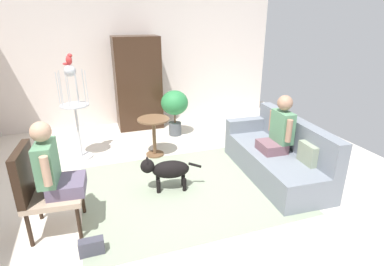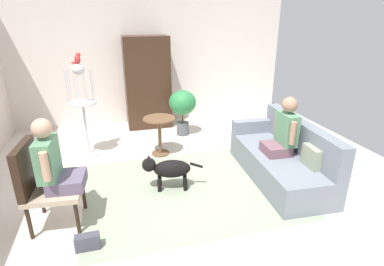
# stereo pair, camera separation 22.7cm
# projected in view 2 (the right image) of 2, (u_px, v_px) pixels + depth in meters

# --- Properties ---
(ground_plane) EXTENTS (7.11, 7.11, 0.00)m
(ground_plane) POSITION_uv_depth(u_px,v_px,m) (179.00, 183.00, 4.40)
(ground_plane) COLOR beige
(back_wall) EXTENTS (6.21, 0.12, 2.74)m
(back_wall) POSITION_uv_depth(u_px,v_px,m) (146.00, 59.00, 6.62)
(back_wall) COLOR silver
(back_wall) RESTS_ON ground
(area_rug) EXTENTS (2.79, 2.23, 0.01)m
(area_rug) POSITION_uv_depth(u_px,v_px,m) (188.00, 188.00, 4.27)
(area_rug) COLOR gray
(area_rug) RESTS_ON ground
(couch) EXTENTS (0.92, 1.97, 0.85)m
(couch) POSITION_uv_depth(u_px,v_px,m) (282.00, 158.00, 4.49)
(couch) COLOR slate
(couch) RESTS_ON ground
(armchair) EXTENTS (0.63, 0.62, 1.01)m
(armchair) POSITION_uv_depth(u_px,v_px,m) (41.00, 180.00, 3.35)
(armchair) COLOR black
(armchair) RESTS_ON ground
(person_on_couch) EXTENTS (0.43, 0.54, 0.82)m
(person_on_couch) POSITION_uv_depth(u_px,v_px,m) (284.00, 131.00, 4.30)
(person_on_couch) COLOR #744F59
(person_on_armchair) EXTENTS (0.48, 0.56, 0.81)m
(person_on_armchair) POSITION_uv_depth(u_px,v_px,m) (53.00, 162.00, 3.30)
(person_on_armchair) COLOR #5D5169
(round_end_table) EXTENTS (0.53, 0.53, 0.66)m
(round_end_table) POSITION_uv_depth(u_px,v_px,m) (160.00, 130.00, 5.17)
(round_end_table) COLOR brown
(round_end_table) RESTS_ON ground
(dog) EXTENTS (0.82, 0.33, 0.50)m
(dog) POSITION_uv_depth(u_px,v_px,m) (168.00, 169.00, 4.17)
(dog) COLOR black
(dog) RESTS_ON ground
(bird_cage_stand) EXTENTS (0.45, 0.45, 1.55)m
(bird_cage_stand) POSITION_uv_depth(u_px,v_px,m) (83.00, 106.00, 5.01)
(bird_cage_stand) COLOR silver
(bird_cage_stand) RESTS_ON ground
(parrot) EXTENTS (0.17, 0.10, 0.17)m
(parrot) POSITION_uv_depth(u_px,v_px,m) (77.00, 58.00, 4.74)
(parrot) COLOR red
(parrot) RESTS_ON bird_cage_stand
(potted_plant) EXTENTS (0.53, 0.53, 0.91)m
(potted_plant) POSITION_uv_depth(u_px,v_px,m) (182.00, 105.00, 5.99)
(potted_plant) COLOR #4C5156
(potted_plant) RESTS_ON ground
(armoire_cabinet) EXTENTS (0.92, 0.56, 1.89)m
(armoire_cabinet) POSITION_uv_depth(u_px,v_px,m) (147.00, 83.00, 6.39)
(armoire_cabinet) COLOR #382316
(armoire_cabinet) RESTS_ON ground
(handbag) EXTENTS (0.25, 0.10, 0.17)m
(handbag) POSITION_uv_depth(u_px,v_px,m) (88.00, 242.00, 3.14)
(handbag) COLOR #3F3F4C
(handbag) RESTS_ON ground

